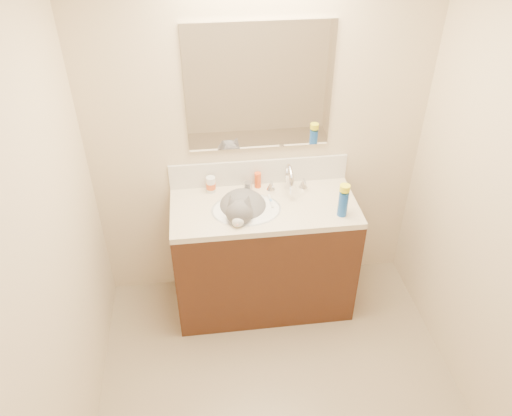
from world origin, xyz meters
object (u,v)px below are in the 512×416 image
object	(u,v)px
basin	(246,218)
vanity_cabinet	(264,258)
pill_bottle	(211,185)
cat	(243,210)
faucet	(289,181)
spray_can	(343,204)
silver_jar	(248,186)
amber_bottle	(258,180)

from	to	relation	value
basin	vanity_cabinet	bearing A→B (deg)	14.04
pill_bottle	vanity_cabinet	bearing A→B (deg)	-31.65
vanity_cabinet	cat	size ratio (longest dim) A/B	2.54
cat	pill_bottle	distance (m)	0.29
basin	pill_bottle	world-z (taller)	pill_bottle
basin	faucet	xyz separation A→B (m)	(0.30, 0.17, 0.16)
spray_can	cat	bearing A→B (deg)	165.86
faucet	silver_jar	size ratio (longest dim) A/B	4.52
vanity_cabinet	faucet	xyz separation A→B (m)	(0.18, 0.14, 0.54)
silver_jar	spray_can	bearing A→B (deg)	-32.51
faucet	spray_can	bearing A→B (deg)	-46.23
vanity_cabinet	silver_jar	world-z (taller)	silver_jar
pill_bottle	spray_can	distance (m)	0.87
vanity_cabinet	cat	xyz separation A→B (m)	(-0.14, -0.01, 0.43)
vanity_cabinet	pill_bottle	size ratio (longest dim) A/B	10.90
amber_bottle	spray_can	bearing A→B (deg)	-38.33
basin	silver_jar	distance (m)	0.24
basin	cat	size ratio (longest dim) A/B	0.95
basin	faucet	bearing A→B (deg)	29.12
vanity_cabinet	silver_jar	bearing A→B (deg)	113.80
vanity_cabinet	basin	world-z (taller)	basin
pill_bottle	silver_jar	distance (m)	0.25
spray_can	pill_bottle	bearing A→B (deg)	155.41
pill_bottle	amber_bottle	size ratio (longest dim) A/B	1.01
cat	amber_bottle	distance (m)	0.27
vanity_cabinet	amber_bottle	bearing A→B (deg)	93.71
silver_jar	cat	bearing A→B (deg)	-106.37
faucet	pill_bottle	distance (m)	0.51
basin	faucet	size ratio (longest dim) A/B	1.61
faucet	spray_can	distance (m)	0.41
cat	silver_jar	bearing A→B (deg)	86.92
basin	cat	world-z (taller)	cat
cat	pill_bottle	world-z (taller)	cat
amber_bottle	pill_bottle	bearing A→B (deg)	-177.12
vanity_cabinet	silver_jar	xyz separation A→B (m)	(-0.08, 0.19, 0.48)
vanity_cabinet	spray_can	xyz separation A→B (m)	(0.47, -0.16, 0.53)
cat	silver_jar	xyz separation A→B (m)	(0.06, 0.20, 0.05)
basin	amber_bottle	bearing A→B (deg)	66.90
cat	pill_bottle	bearing A→B (deg)	144.95
faucet	amber_bottle	distance (m)	0.21
cat	spray_can	bearing A→B (deg)	-0.86
basin	pill_bottle	size ratio (longest dim) A/B	4.09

